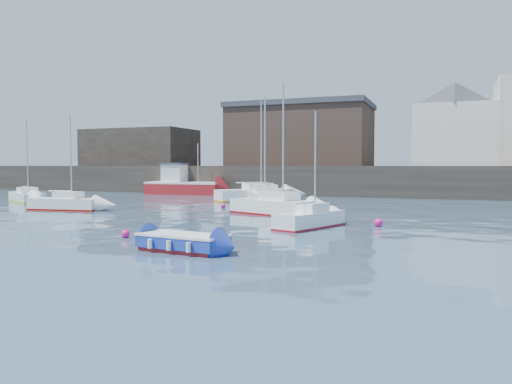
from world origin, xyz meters
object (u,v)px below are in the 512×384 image
(buoy_far, at_px, (223,208))
(fishing_boat, at_px, (183,184))
(sailboat_a, at_px, (66,203))
(buoy_mid, at_px, (378,226))
(blue_dinghy, at_px, (183,242))
(sailboat_c, at_px, (310,219))
(sailboat_b, at_px, (276,206))
(sailboat_h, at_px, (255,194))
(sailboat_e, at_px, (27,196))
(sailboat_f, at_px, (266,198))
(buoy_near, at_px, (126,238))

(buoy_far, bearing_deg, fishing_boat, 128.26)
(sailboat_a, height_order, buoy_mid, sailboat_a)
(blue_dinghy, relative_size, sailboat_c, 0.60)
(blue_dinghy, distance_m, sailboat_c, 8.55)
(sailboat_b, xyz_separation_m, sailboat_h, (-5.59, 10.92, 0.04))
(sailboat_e, xyz_separation_m, sailboat_f, (20.13, 3.25, 0.14))
(sailboat_e, bearing_deg, sailboat_b, -7.48)
(sailboat_f, height_order, buoy_near, sailboat_f)
(sailboat_a, distance_m, sailboat_b, 14.63)
(sailboat_e, xyz_separation_m, buoy_near, (20.19, -14.54, -0.44))
(sailboat_c, xyz_separation_m, sailboat_e, (-26.60, 8.46, 0.01))
(sailboat_c, height_order, buoy_near, sailboat_c)
(sailboat_e, relative_size, buoy_near, 19.24)
(sailboat_b, height_order, buoy_mid, sailboat_b)
(sailboat_c, xyz_separation_m, sailboat_h, (-9.18, 16.36, 0.12))
(sailboat_h, bearing_deg, fishing_boat, 148.54)
(sailboat_h, bearing_deg, sailboat_e, -155.61)
(sailboat_b, height_order, sailboat_e, sailboat_b)
(sailboat_a, height_order, sailboat_b, sailboat_b)
(sailboat_c, distance_m, sailboat_f, 13.38)
(sailboat_a, height_order, buoy_far, sailboat_a)
(buoy_mid, bearing_deg, buoy_far, 149.10)
(buoy_near, bearing_deg, sailboat_a, 140.60)
(sailboat_h, relative_size, buoy_near, 24.28)
(sailboat_c, bearing_deg, buoy_mid, 28.60)
(fishing_boat, bearing_deg, sailboat_a, -84.81)
(buoy_near, distance_m, buoy_mid, 12.24)
(sailboat_a, xyz_separation_m, sailboat_c, (18.09, -3.51, -0.02))
(fishing_boat, relative_size, sailboat_f, 0.99)
(sailboat_h, xyz_separation_m, buoy_far, (0.54, -7.68, -0.56))
(blue_dinghy, bearing_deg, sailboat_h, 105.22)
(sailboat_h, height_order, buoy_mid, sailboat_h)
(sailboat_c, bearing_deg, sailboat_a, 169.02)
(sailboat_b, bearing_deg, sailboat_e, 172.52)
(blue_dinghy, bearing_deg, sailboat_a, 143.15)
(blue_dinghy, xyz_separation_m, buoy_far, (-6.14, 16.84, -0.35))
(blue_dinghy, bearing_deg, buoy_near, 151.89)
(sailboat_e, bearing_deg, buoy_mid, -12.90)
(sailboat_a, bearing_deg, sailboat_h, 55.26)
(sailboat_f, height_order, buoy_mid, sailboat_f)
(sailboat_f, bearing_deg, sailboat_a, -144.79)
(fishing_boat, height_order, sailboat_c, sailboat_c)
(sailboat_c, distance_m, buoy_far, 12.26)
(blue_dinghy, bearing_deg, sailboat_e, 145.38)
(sailboat_a, xyz_separation_m, sailboat_e, (-8.51, 4.95, -0.01))
(sailboat_a, bearing_deg, buoy_mid, -4.98)
(buoy_far, bearing_deg, sailboat_a, -151.32)
(sailboat_e, distance_m, sailboat_f, 20.39)
(sailboat_a, relative_size, sailboat_f, 0.78)
(buoy_mid, xyz_separation_m, buoy_far, (-11.71, 7.01, 0.00))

